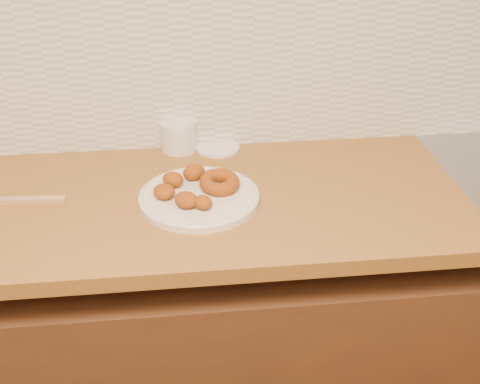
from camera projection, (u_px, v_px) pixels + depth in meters
name	position (u px, v px, depth m)	size (l,w,h in m)	color
base_cabinet	(263.00, 340.00, 1.79)	(3.60, 0.60, 0.77)	#542E17
butcher_block	(6.00, 214.00, 1.48)	(2.30, 0.62, 0.04)	olive
backsplash	(253.00, 42.00, 1.64)	(3.60, 0.02, 0.60)	silver
donut_plate	(199.00, 198.00, 1.49)	(0.30, 0.30, 0.02)	silver
ring_donut	(219.00, 182.00, 1.51)	(0.10, 0.10, 0.04)	#A04E11
fried_dough_chunks	(183.00, 188.00, 1.48)	(0.16, 0.21, 0.04)	#A04E11
plastic_tub	(179.00, 136.00, 1.73)	(0.10, 0.10, 0.09)	silver
tub_lid	(218.00, 147.00, 1.75)	(0.13, 0.13, 0.01)	silver
brass_jar_lid	(213.00, 171.00, 1.62)	(0.08, 0.08, 0.01)	#B37C2C
wooden_utensil	(31.00, 200.00, 1.49)	(0.17, 0.02, 0.01)	tan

